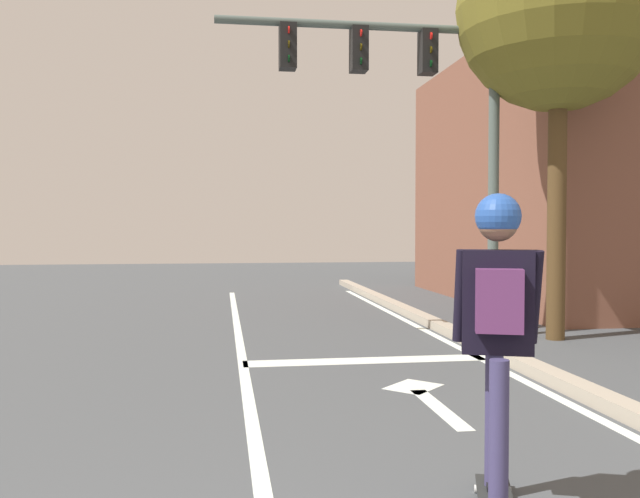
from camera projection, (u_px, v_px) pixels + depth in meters
The scene contains 9 objects.
lane_line_center at pixel (246, 383), 7.18m from camera, with size 0.12×20.00×0.01m, color silver.
lane_line_curbside at pixel (511, 374), 7.62m from camera, with size 0.12×20.00×0.01m, color silver.
stop_bar at pixel (369, 360), 8.41m from camera, with size 3.15×0.40×0.01m, color silver.
lane_arrow_stem at pixel (439, 408), 6.19m from camera, with size 0.16×1.40×0.01m, color silver.
lane_arrow_head at pixel (413, 387), 7.03m from camera, with size 0.56×0.44×0.01m, color silver.
curb_strip at pixel (532, 368), 7.65m from camera, with size 0.24×24.00×0.14m, color #A69C8A.
skater at pixel (497, 303), 3.90m from camera, with size 0.47×0.64×1.79m.
traffic_signal_mast at pixel (413, 97), 9.92m from camera, with size 4.24×0.34×4.85m.
roadside_tree at pixel (559, 11), 9.83m from camera, with size 2.99×2.99×6.37m.
Camera 1 is at (-0.00, -1.17, 1.68)m, focal length 37.74 mm.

